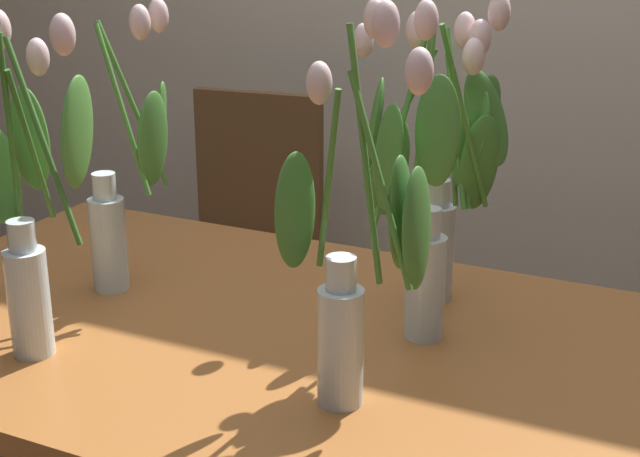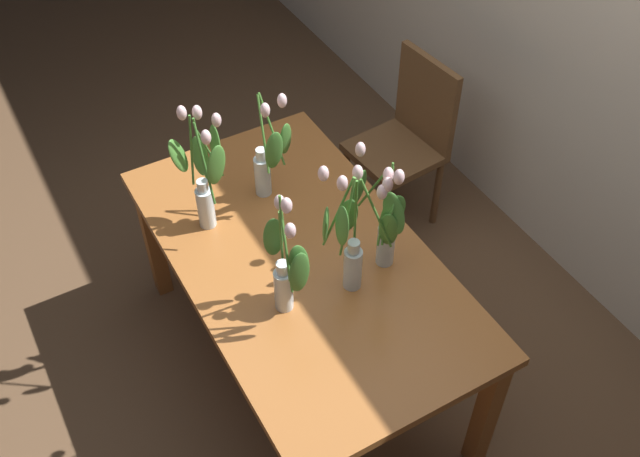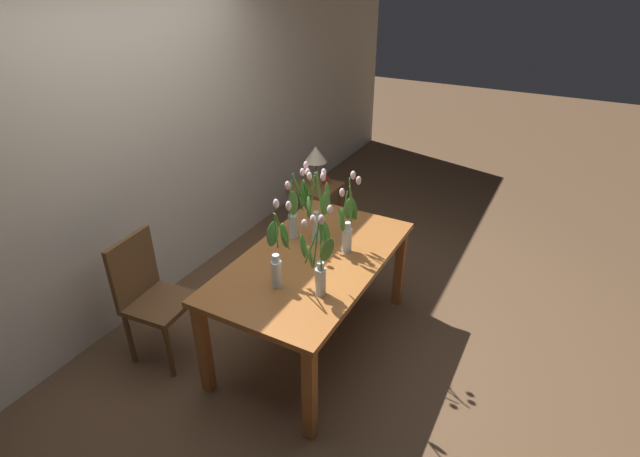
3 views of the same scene
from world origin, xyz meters
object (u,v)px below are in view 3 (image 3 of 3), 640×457
at_px(tulip_vase_2, 278,259).
at_px(dining_chair, 149,292).
at_px(dining_table, 313,269).
at_px(tulip_vase_0, 316,211).
at_px(side_table, 316,196).
at_px(tulip_vase_1, 319,261).
at_px(tulip_vase_4, 298,209).
at_px(tulip_vase_3, 348,225).
at_px(table_lamp, 316,155).
at_px(pillar_candle, 326,180).

height_order(tulip_vase_2, dining_chair, tulip_vase_2).
distance_m(dining_table, dining_chair, 1.14).
xyz_separation_m(tulip_vase_0, tulip_vase_2, (-0.57, -0.04, -0.06)).
distance_m(dining_chair, side_table, 2.07).
relative_size(tulip_vase_0, tulip_vase_2, 1.04).
bearing_deg(dining_chair, tulip_vase_1, -76.35).
relative_size(tulip_vase_2, side_table, 0.99).
bearing_deg(tulip_vase_1, tulip_vase_0, 30.07).
distance_m(dining_table, tulip_vase_4, 0.44).
bearing_deg(tulip_vase_2, dining_table, -7.33).
distance_m(dining_table, tulip_vase_0, 0.40).
xyz_separation_m(tulip_vase_2, tulip_vase_3, (0.56, -0.21, 0.02)).
bearing_deg(table_lamp, tulip_vase_3, -143.28).
xyz_separation_m(dining_table, tulip_vase_1, (-0.34, -0.23, 0.33)).
relative_size(dining_table, tulip_vase_0, 2.81).
bearing_deg(tulip_vase_4, side_table, 23.35).
bearing_deg(dining_chair, tulip_vase_0, -45.52).
bearing_deg(pillar_candle, tulip_vase_4, -160.45).
bearing_deg(tulip_vase_4, dining_table, -130.57).
height_order(tulip_vase_0, pillar_candle, tulip_vase_0).
height_order(dining_chair, pillar_candle, dining_chair).
relative_size(tulip_vase_2, tulip_vase_4, 1.02).
relative_size(tulip_vase_3, tulip_vase_4, 1.09).
relative_size(tulip_vase_3, side_table, 1.06).
height_order(tulip_vase_0, side_table, tulip_vase_0).
xyz_separation_m(dining_table, pillar_candle, (1.53, 0.71, -0.06)).
xyz_separation_m(dining_table, side_table, (1.44, 0.77, -0.22)).
relative_size(dining_table, tulip_vase_4, 2.99).
bearing_deg(dining_table, dining_chair, 123.42).
distance_m(side_table, table_lamp, 0.43).
bearing_deg(pillar_candle, table_lamp, 126.13).
height_order(dining_table, tulip_vase_0, tulip_vase_0).
bearing_deg(tulip_vase_3, dining_chair, 126.57).
height_order(dining_table, table_lamp, table_lamp).
xyz_separation_m(tulip_vase_4, dining_chair, (-0.82, 0.71, -0.45)).
bearing_deg(dining_table, table_lamp, 28.07).
distance_m(tulip_vase_3, dining_chair, 1.44).
bearing_deg(tulip_vase_0, dining_table, -157.36).
xyz_separation_m(table_lamp, pillar_candle, (0.06, -0.08, -0.27)).
bearing_deg(pillar_candle, side_table, 148.39).
xyz_separation_m(tulip_vase_4, pillar_candle, (1.34, 0.47, -0.38)).
xyz_separation_m(tulip_vase_0, side_table, (1.22, 0.68, -0.54)).
bearing_deg(table_lamp, pillar_candle, -53.87).
bearing_deg(tulip_vase_1, dining_chair, 103.65).
height_order(dining_chair, table_lamp, table_lamp).
xyz_separation_m(tulip_vase_0, tulip_vase_1, (-0.55, -0.32, 0.00)).
relative_size(tulip_vase_4, table_lamp, 1.34).
bearing_deg(side_table, dining_table, -151.91).
bearing_deg(tulip_vase_2, tulip_vase_1, -85.85).
bearing_deg(tulip_vase_1, dining_table, 34.30).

